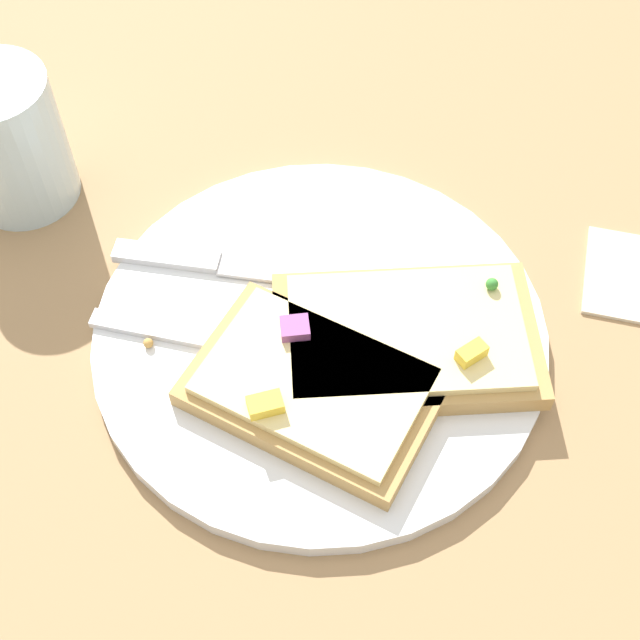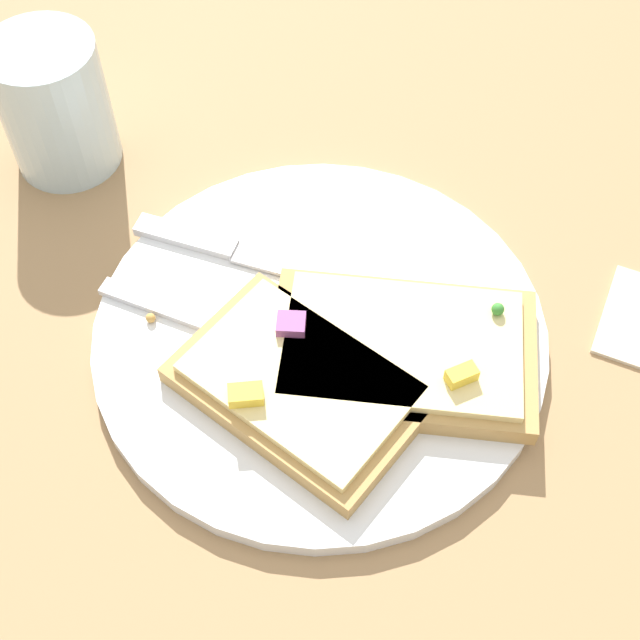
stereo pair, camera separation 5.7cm
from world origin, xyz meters
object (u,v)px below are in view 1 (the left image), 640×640
Objects in this scene: drinking_glass at (8,141)px; knife at (231,265)px; plate at (320,334)px; pizza_slice_corner at (313,386)px; fork at (255,349)px; pizza_slice_main at (407,335)px.

knife is at bearing 166.27° from drinking_glass.
knife is at bearing -26.30° from plate.
knife is 0.12m from pizza_slice_corner.
pizza_slice_corner reaches higher than fork.
pizza_slice_corner is at bearing 98.83° from plate.
pizza_slice_main is at bearing 165.85° from drinking_glass.
drinking_glass is at bearing 152.63° from fork.
plate is 0.05m from pizza_slice_corner.
plate is 2.89× the size of drinking_glass.
knife is 1.90× the size of drinking_glass.
knife is 0.18m from drinking_glass.
plate is at bearing -15.33° from pizza_slice_main.
fork is at bearing 153.36° from drinking_glass.
fork is 0.10m from pizza_slice_main.
fork is at bearing -12.02° from pizza_slice_corner.
pizza_slice_main is at bearing 16.17° from fork.
pizza_slice_corner is at bearing 28.78° from pizza_slice_main.
fork is 1.01× the size of knife.
knife is at bearing -32.05° from pizza_slice_corner.
knife is (0.07, -0.04, 0.01)m from plate.
plate is 1.77× the size of pizza_slice_corner.
knife is 1.02× the size of pizza_slice_main.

